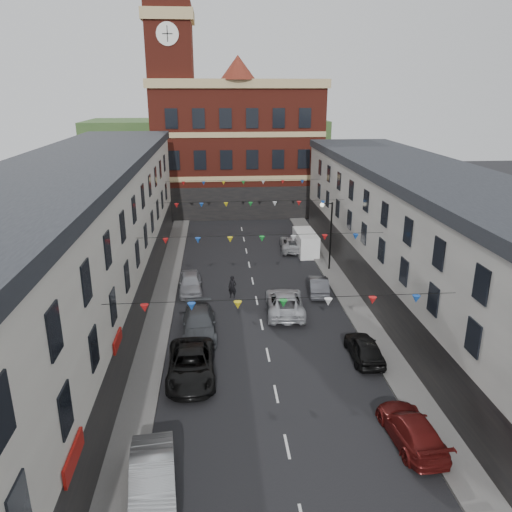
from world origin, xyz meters
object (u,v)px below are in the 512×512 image
object	(u,v)px
car_right_d	(364,348)
car_left_c	(191,365)
car_left_d	(199,323)
pedestrian	(232,287)
car_left_b	(153,480)
car_left_e	(190,283)
car_right_f	(293,243)
car_right_c	(411,429)
moving_car	(285,302)
car_right_e	(318,285)
street_lamp	(328,227)
white_van	(306,243)

from	to	relation	value
car_right_d	car_left_c	bearing A→B (deg)	7.23
car_left_d	pedestrian	distance (m)	6.17
car_left_b	car_left_e	bearing A→B (deg)	82.19
car_left_e	car_right_f	bearing A→B (deg)	42.49
car_right_c	moving_car	world-z (taller)	moving_car
car_right_d	car_left_b	bearing A→B (deg)	41.43
car_right_e	street_lamp	bearing A→B (deg)	-101.44
car_right_d	car_right_e	xyz separation A→B (m)	(-0.67, 9.87, -0.04)
street_lamp	pedestrian	size ratio (longest dim) A/B	3.48
street_lamp	moving_car	bearing A→B (deg)	-120.06
car_right_f	moving_car	xyz separation A→B (m)	(-2.70, -14.13, 0.08)
car_left_d	pedestrian	xyz separation A→B (m)	(2.34, 5.71, 0.11)
car_right_e	car_right_d	bearing A→B (deg)	101.38
car_left_b	car_right_d	xyz separation A→B (m)	(11.00, 9.50, -0.10)
car_left_b	car_right_e	xyz separation A→B (m)	(10.33, 19.37, -0.13)
car_left_e	car_right_f	size ratio (longest dim) A/B	0.88
moving_car	white_van	world-z (taller)	white_van
car_right_d	white_van	bearing A→B (deg)	-89.67
car_right_e	car_left_b	bearing A→B (deg)	69.41
car_left_c	car_right_f	xyz separation A→B (m)	(8.89, 21.97, -0.08)
car_left_e	moving_car	size ratio (longest dim) A/B	0.79
car_right_e	moving_car	bearing A→B (deg)	53.84
pedestrian	car_right_c	bearing A→B (deg)	-46.26
car_right_d	street_lamp	bearing A→B (deg)	-93.42
car_left_e	car_right_d	distance (m)	15.20
car_right_d	car_right_f	size ratio (longest dim) A/B	0.83
car_right_c	car_left_b	bearing A→B (deg)	8.10
white_van	pedestrian	distance (m)	12.67
car_left_d	car_right_e	xyz separation A→B (m)	(8.93, 5.99, -0.09)
car_left_e	car_right_e	bearing A→B (deg)	-10.25
street_lamp	car_left_b	xyz separation A→B (m)	(-12.05, -24.41, -3.11)
car_right_e	moving_car	size ratio (longest dim) A/B	0.73
moving_car	car_right_d	bearing A→B (deg)	122.82
white_van	car_right_f	bearing A→B (deg)	139.02
moving_car	pedestrian	size ratio (longest dim) A/B	3.19
street_lamp	car_right_c	bearing A→B (deg)	-92.72
car_left_d	car_left_e	world-z (taller)	car_left_d
car_left_e	car_right_c	world-z (taller)	car_left_e
moving_car	pedestrian	xyz separation A→B (m)	(-3.56, 2.89, 0.10)
white_van	car_left_c	bearing A→B (deg)	-116.45
moving_car	car_right_f	bearing A→B (deg)	-96.91
car_left_e	car_right_c	bearing A→B (deg)	-63.69
car_right_f	car_right_e	bearing A→B (deg)	96.54
car_right_f	moving_car	world-z (taller)	moving_car
car_left_d	moving_car	size ratio (longest dim) A/B	0.94
car_left_d	moving_car	distance (m)	6.54
street_lamp	car_right_c	world-z (taller)	street_lamp
white_van	car_right_c	bearing A→B (deg)	-91.27
car_left_d	white_van	distance (m)	18.73
car_left_c	white_van	bearing A→B (deg)	63.34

